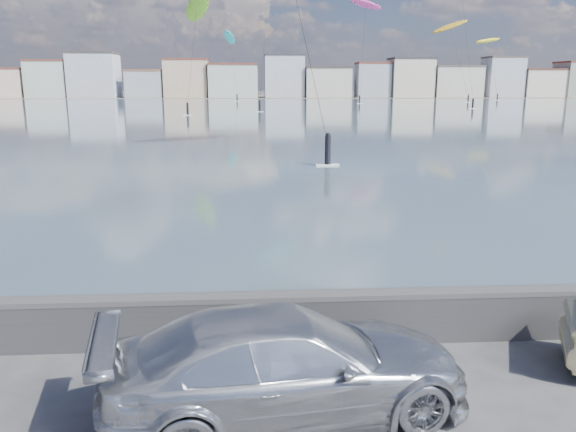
% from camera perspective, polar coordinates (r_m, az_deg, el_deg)
% --- Properties ---
extents(ground, '(700.00, 700.00, 0.00)m').
position_cam_1_polar(ground, '(8.66, -5.33, -20.83)').
color(ground, '#333335').
rests_on(ground, ground).
extents(bay_water, '(500.00, 177.00, 0.00)m').
position_cam_1_polar(bay_water, '(98.78, -3.78, 10.53)').
color(bay_water, '#384453').
rests_on(bay_water, ground).
extents(far_shore_strip, '(500.00, 60.00, 0.00)m').
position_cam_1_polar(far_shore_strip, '(207.21, -3.71, 12.01)').
color(far_shore_strip, '#4C473D').
rests_on(far_shore_strip, ground).
extents(seawall, '(400.00, 0.36, 1.08)m').
position_cam_1_polar(seawall, '(10.75, -4.98, -10.12)').
color(seawall, '#28282B').
rests_on(seawall, ground).
extents(far_buildings, '(240.79, 13.26, 14.60)m').
position_cam_1_polar(far_buildings, '(193.16, -3.34, 13.70)').
color(far_buildings, '#9EA8B7').
rests_on(far_buildings, ground).
extents(car_silver, '(5.80, 3.17, 1.59)m').
position_cam_1_polar(car_silver, '(8.59, -0.06, -14.82)').
color(car_silver, '#B6B8BD').
rests_on(car_silver, ground).
extents(kitesurfer_3, '(6.39, 11.73, 18.88)m').
position_cam_1_polar(kitesurfer_3, '(95.00, -9.24, 20.08)').
color(kitesurfer_3, '#8CD826').
rests_on(kitesurfer_3, ground).
extents(kitesurfer_8, '(10.86, 12.42, 18.24)m').
position_cam_1_polar(kitesurfer_8, '(180.45, 19.65, 16.40)').
color(kitesurfer_8, yellow).
rests_on(kitesurfer_8, ground).
extents(kitesurfer_9, '(9.65, 11.87, 21.82)m').
position_cam_1_polar(kitesurfer_9, '(161.94, 16.13, 17.94)').
color(kitesurfer_9, '#BF8C19').
rests_on(kitesurfer_9, ground).
extents(kitesurfer_10, '(10.05, 11.08, 25.04)m').
position_cam_1_polar(kitesurfer_10, '(146.59, 7.91, 20.45)').
color(kitesurfer_10, '#E5338C').
rests_on(kitesurfer_10, ground).
extents(kitesurfer_15, '(4.85, 16.70, 19.35)m').
position_cam_1_polar(kitesurfer_15, '(167.07, -5.96, 17.53)').
color(kitesurfer_15, '#19BFBF').
rests_on(kitesurfer_15, ground).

